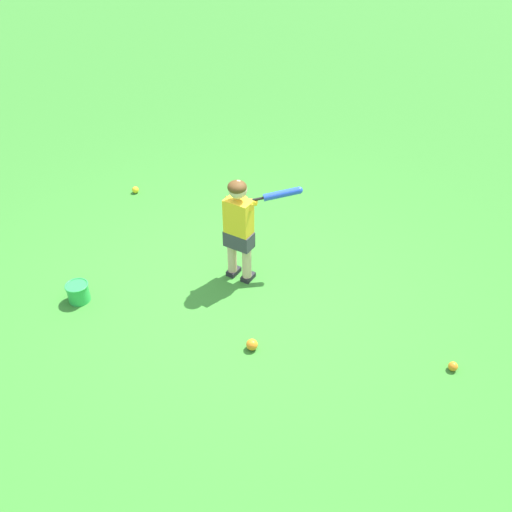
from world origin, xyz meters
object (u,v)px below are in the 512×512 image
child_batter (241,221)px  play_ball_behind_batter (135,190)px  play_ball_midfield (252,345)px  toy_bucket (78,292)px  play_ball_far_right (453,366)px

child_batter → play_ball_behind_batter: bearing=-83.1°
play_ball_behind_batter → child_batter: bearing=96.9°
play_ball_behind_batter → play_ball_midfield: bearing=86.5°
child_batter → play_ball_midfield: 1.16m
play_ball_behind_batter → toy_bucket: (1.22, 1.61, 0.06)m
child_batter → toy_bucket: child_batter is taller
play_ball_midfield → toy_bucket: 1.74m
play_ball_far_right → play_ball_behind_batter: size_ratio=0.93×
child_batter → play_ball_midfield: bearing=63.4°
play_ball_far_right → toy_bucket: 3.37m
toy_bucket → play_ball_far_right: bearing=132.7°
play_ball_midfield → toy_bucket: bearing=-53.6°
child_batter → toy_bucket: size_ratio=5.00×
toy_bucket → child_batter: bearing=160.7°
child_batter → toy_bucket: 1.66m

